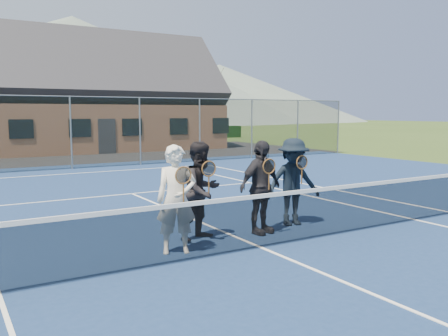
# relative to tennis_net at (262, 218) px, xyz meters

# --- Properties ---
(ground) EXTENTS (220.00, 220.00, 0.00)m
(ground) POSITION_rel_tennis_net_xyz_m (0.00, 20.00, -0.54)
(ground) COLOR #304819
(ground) RESTS_ON ground
(court_surface) EXTENTS (30.00, 30.00, 0.02)m
(court_surface) POSITION_rel_tennis_net_xyz_m (0.00, 0.00, -0.53)
(court_surface) COLOR navy
(court_surface) RESTS_ON ground
(hedge_row) EXTENTS (40.00, 1.20, 1.10)m
(hedge_row) POSITION_rel_tennis_net_xyz_m (0.00, 32.00, 0.01)
(hedge_row) COLOR black
(hedge_row) RESTS_ON ground
(hill_centre) EXTENTS (120.00, 120.00, 22.00)m
(hill_centre) POSITION_rel_tennis_net_xyz_m (20.00, 95.00, 10.46)
(hill_centre) COLOR slate
(hill_centre) RESTS_ON ground
(hill_east) EXTENTS (90.00, 90.00, 14.00)m
(hill_east) POSITION_rel_tennis_net_xyz_m (55.00, 95.00, 6.46)
(hill_east) COLOR slate
(hill_east) RESTS_ON ground
(court_markings) EXTENTS (11.03, 23.83, 0.01)m
(court_markings) POSITION_rel_tennis_net_xyz_m (0.00, 0.00, -0.51)
(court_markings) COLOR white
(court_markings) RESTS_ON court_surface
(tennis_net) EXTENTS (11.68, 0.08, 1.10)m
(tennis_net) POSITION_rel_tennis_net_xyz_m (0.00, 0.00, 0.00)
(tennis_net) COLOR slate
(tennis_net) RESTS_ON ground
(perimeter_fence) EXTENTS (30.07, 0.07, 3.02)m
(perimeter_fence) POSITION_rel_tennis_net_xyz_m (0.00, 13.50, 0.99)
(perimeter_fence) COLOR slate
(perimeter_fence) RESTS_ON ground
(clubhouse) EXTENTS (15.60, 8.20, 7.70)m
(clubhouse) POSITION_rel_tennis_net_xyz_m (4.00, 24.00, 3.45)
(clubhouse) COLOR #9E6B4C
(clubhouse) RESTS_ON ground
(tree_c) EXTENTS (3.20, 3.20, 7.77)m
(tree_c) POSITION_rel_tennis_net_xyz_m (2.00, 33.00, 5.25)
(tree_c) COLOR #3A2315
(tree_c) RESTS_ON ground
(tree_d) EXTENTS (3.20, 3.20, 7.77)m
(tree_d) POSITION_rel_tennis_net_xyz_m (12.00, 33.00, 5.25)
(tree_d) COLOR #3A2315
(tree_d) RESTS_ON ground
(tree_e) EXTENTS (3.20, 3.20, 7.77)m
(tree_e) POSITION_rel_tennis_net_xyz_m (18.00, 33.00, 5.25)
(tree_e) COLOR #3B2515
(tree_e) RESTS_ON ground
(player_a) EXTENTS (0.76, 0.62, 1.80)m
(player_a) POSITION_rel_tennis_net_xyz_m (-1.37, 0.51, 0.38)
(player_a) COLOR white
(player_a) RESTS_ON court_surface
(player_b) EXTENTS (1.05, 0.93, 1.80)m
(player_b) POSITION_rel_tennis_net_xyz_m (-0.59, 1.07, 0.38)
(player_b) COLOR black
(player_b) RESTS_ON court_surface
(player_c) EXTENTS (1.12, 0.65, 1.80)m
(player_c) POSITION_rel_tennis_net_xyz_m (0.56, 0.84, 0.38)
(player_c) COLOR black
(player_c) RESTS_ON court_surface
(player_d) EXTENTS (1.28, 0.91, 1.80)m
(player_d) POSITION_rel_tennis_net_xyz_m (1.54, 1.07, 0.38)
(player_d) COLOR black
(player_d) RESTS_ON court_surface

